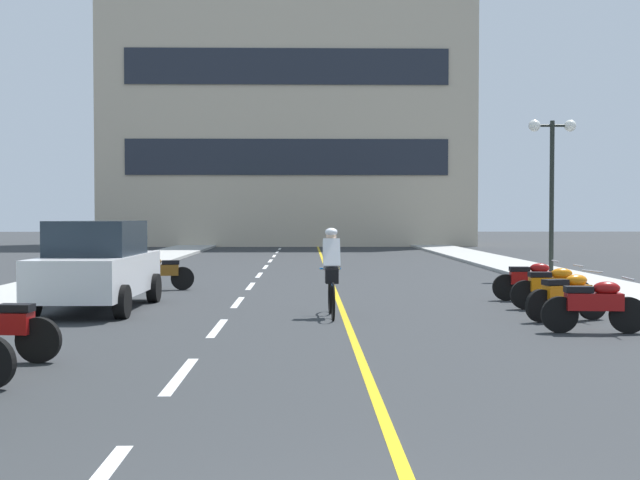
{
  "coord_description": "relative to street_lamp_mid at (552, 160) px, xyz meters",
  "views": [
    {
      "loc": [
        -0.49,
        -3.44,
        1.93
      ],
      "look_at": [
        -0.05,
        21.06,
        1.17
      ],
      "focal_mm": 44.2,
      "sensor_mm": 36.0,
      "label": 1
    }
  ],
  "objects": [
    {
      "name": "lane_dash_2",
      "position": [
        -9.06,
        -10.6,
        -3.62
      ],
      "size": [
        0.14,
        2.2,
        0.01
      ],
      "primitive_type": "cube",
      "color": "silver",
      "rests_on": "ground"
    },
    {
      "name": "motorcycle_6",
      "position": [
        -2.46,
        -6.39,
        -3.15
      ],
      "size": [
        1.7,
        0.6,
        0.92
      ],
      "color": "black",
      "rests_on": "ground"
    },
    {
      "name": "motorcycle_5",
      "position": [
        -2.49,
        -8.04,
        -3.15
      ],
      "size": [
        1.7,
        0.6,
        0.92
      ],
      "color": "black",
      "rests_on": "ground"
    },
    {
      "name": "motorcycle_4",
      "position": [
        -2.78,
        -9.82,
        -3.15
      ],
      "size": [
        1.66,
        0.75,
        0.92
      ],
      "color": "black",
      "rests_on": "ground"
    },
    {
      "name": "ground_plane",
      "position": [
        -7.06,
        0.4,
        -3.62
      ],
      "size": [
        140.0,
        140.0,
        0.0
      ],
      "primitive_type": "plane",
      "color": "#2D3033"
    },
    {
      "name": "parked_car_near",
      "position": [
        -11.81,
        -7.93,
        -2.71
      ],
      "size": [
        1.98,
        4.23,
        1.82
      ],
      "color": "black",
      "rests_on": "ground"
    },
    {
      "name": "street_lamp_mid",
      "position": [
        0.0,
        0.0,
        0.0
      ],
      "size": [
        1.46,
        0.36,
        4.74
      ],
      "color": "black",
      "rests_on": "curb_right"
    },
    {
      "name": "centre_line_yellow",
      "position": [
        -6.81,
        3.4,
        -3.62
      ],
      "size": [
        0.12,
        66.0,
        0.01
      ],
      "primitive_type": "cube",
      "color": "gold",
      "rests_on": "ground"
    },
    {
      "name": "lane_dash_11",
      "position": [
        -9.06,
        25.4,
        -3.62
      ],
      "size": [
        0.14,
        2.2,
        0.01
      ],
      "primitive_type": "cube",
      "color": "silver",
      "rests_on": "ground"
    },
    {
      "name": "motorcycle_3",
      "position": [
        -2.83,
        -11.3,
        -3.15
      ],
      "size": [
        1.7,
        0.6,
        0.92
      ],
      "color": "black",
      "rests_on": "ground"
    },
    {
      "name": "lane_dash_1",
      "position": [
        -9.06,
        -14.6,
        -3.62
      ],
      "size": [
        0.14,
        2.2,
        0.01
      ],
      "primitive_type": "cube",
      "color": "silver",
      "rests_on": "ground"
    },
    {
      "name": "lane_dash_10",
      "position": [
        -9.06,
        21.4,
        -3.62
      ],
      "size": [
        0.14,
        2.2,
        0.01
      ],
      "primitive_type": "cube",
      "color": "silver",
      "rests_on": "ground"
    },
    {
      "name": "lane_dash_3",
      "position": [
        -9.06,
        -6.6,
        -3.62
      ],
      "size": [
        0.14,
        2.2,
        0.01
      ],
      "primitive_type": "cube",
      "color": "silver",
      "rests_on": "ground"
    },
    {
      "name": "lane_dash_4",
      "position": [
        -9.06,
        -2.6,
        -3.62
      ],
      "size": [
        0.14,
        2.2,
        0.01
      ],
      "primitive_type": "cube",
      "color": "silver",
      "rests_on": "ground"
    },
    {
      "name": "cyclist_rider",
      "position": [
        -7.06,
        -9.1,
        -2.74
      ],
      "size": [
        0.42,
        1.77,
        1.71
      ],
      "color": "black",
      "rests_on": "ground"
    },
    {
      "name": "lane_dash_6",
      "position": [
        -9.06,
        5.4,
        -3.62
      ],
      "size": [
        0.14,
        2.2,
        0.01
      ],
      "primitive_type": "cube",
      "color": "silver",
      "rests_on": "ground"
    },
    {
      "name": "lane_dash_8",
      "position": [
        -9.06,
        13.4,
        -3.62
      ],
      "size": [
        0.14,
        2.2,
        0.01
      ],
      "primitive_type": "cube",
      "color": "silver",
      "rests_on": "ground"
    },
    {
      "name": "lane_dash_9",
      "position": [
        -9.06,
        17.4,
        -3.62
      ],
      "size": [
        0.14,
        2.2,
        0.01
      ],
      "primitive_type": "cube",
      "color": "silver",
      "rests_on": "ground"
    },
    {
      "name": "curb_right",
      "position": [
        0.14,
        3.4,
        -3.56
      ],
      "size": [
        2.4,
        72.0,
        0.12
      ],
      "primitive_type": "cube",
      "color": "#A8A8A3",
      "rests_on": "ground"
    },
    {
      "name": "office_building",
      "position": [
        -8.7,
        28.93,
        5.58
      ],
      "size": [
        23.59,
        9.18,
        18.42
      ],
      "color": "#BCAD93",
      "rests_on": "ground"
    },
    {
      "name": "motorcycle_7",
      "position": [
        -11.31,
        -3.7,
        -3.15
      ],
      "size": [
        1.7,
        0.6,
        0.92
      ],
      "color": "black",
      "rests_on": "ground"
    },
    {
      "name": "curb_left",
      "position": [
        -14.26,
        3.4,
        -3.56
      ],
      "size": [
        2.4,
        72.0,
        0.12
      ],
      "primitive_type": "cube",
      "color": "#A8A8A3",
      "rests_on": "ground"
    },
    {
      "name": "lane_dash_5",
      "position": [
        -9.06,
        1.4,
        -3.62
      ],
      "size": [
        0.14,
        2.2,
        0.01
      ],
      "primitive_type": "cube",
      "color": "silver",
      "rests_on": "ground"
    },
    {
      "name": "lane_dash_7",
      "position": [
        -9.06,
        9.4,
        -3.62
      ],
      "size": [
        0.14,
        2.2,
        0.01
      ],
      "primitive_type": "cube",
      "color": "silver",
      "rests_on": "ground"
    }
  ]
}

